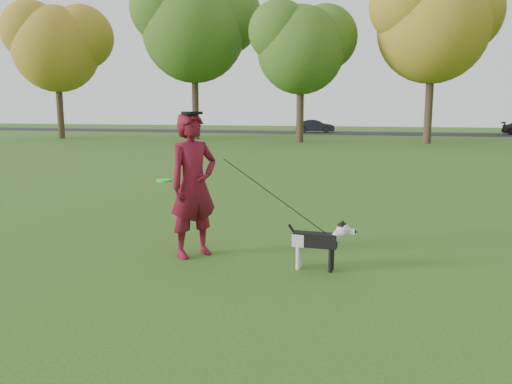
% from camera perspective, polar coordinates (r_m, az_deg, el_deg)
% --- Properties ---
extents(ground, '(120.00, 120.00, 0.00)m').
position_cam_1_polar(ground, '(7.66, -2.61, -6.39)').
color(ground, '#285116').
rests_on(ground, ground).
extents(road, '(120.00, 7.00, 0.02)m').
position_cam_1_polar(road, '(47.09, 13.28, 6.55)').
color(road, black).
rests_on(road, ground).
extents(man, '(0.83, 0.89, 2.05)m').
position_cam_1_polar(man, '(7.10, -7.16, 0.77)').
color(man, '#540C1C').
rests_on(man, ground).
extents(dog, '(0.90, 0.18, 0.68)m').
position_cam_1_polar(dog, '(6.57, 7.37, -5.35)').
color(dog, black).
rests_on(dog, ground).
extents(car_mid, '(3.75, 1.70, 1.19)m').
position_cam_1_polar(car_mid, '(47.64, 6.80, 7.49)').
color(car_mid, black).
rests_on(car_mid, road).
extents(man_held_items, '(2.48, 0.37, 1.60)m').
position_cam_1_polar(man_held_items, '(6.63, 1.86, -0.26)').
color(man_held_items, '#1FFC32').
rests_on(man_held_items, ground).
extents(tree_row, '(51.74, 8.86, 12.01)m').
position_cam_1_polar(tree_row, '(33.69, 9.91, 18.28)').
color(tree_row, '#38281C').
rests_on(tree_row, ground).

